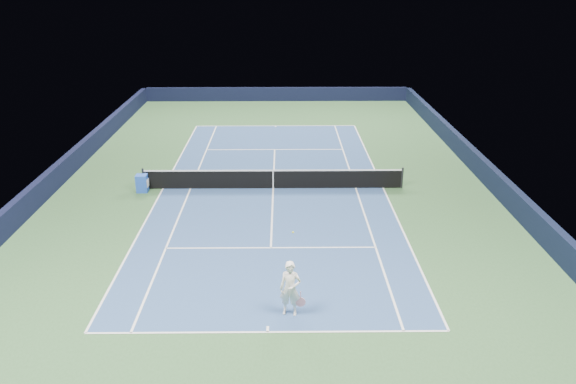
{
  "coord_description": "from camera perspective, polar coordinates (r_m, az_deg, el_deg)",
  "views": [
    {
      "loc": [
        0.47,
        -26.0,
        10.2
      ],
      "look_at": [
        0.71,
        -3.0,
        1.0
      ],
      "focal_mm": 35.0,
      "sensor_mm": 36.0,
      "label": 1
    }
  ],
  "objects": [
    {
      "name": "wall_left",
      "position": [
        29.94,
        -22.72,
        1.25
      ],
      "size": [
        0.35,
        40.0,
        1.1
      ],
      "primitive_type": "cube",
      "color": "black",
      "rests_on": "ground"
    },
    {
      "name": "tennis_player",
      "position": [
        17.72,
        0.24,
        -9.79
      ],
      "size": [
        0.85,
        1.31,
        2.41
      ],
      "color": "white",
      "rests_on": "ground"
    },
    {
      "name": "center_mark_far",
      "position": [
        39.09,
        -1.27,
        6.69
      ],
      "size": [
        0.08,
        0.3,
        0.0
      ],
      "primitive_type": "cube",
      "color": "white",
      "rests_on": "ground"
    },
    {
      "name": "sideline_singles_right",
      "position": [
        28.16,
        6.89,
        0.42
      ],
      "size": [
        0.08,
        23.77,
        0.0
      ],
      "primitive_type": "cube",
      "color": "white",
      "rests_on": "ground"
    },
    {
      "name": "sideline_doubles_left",
      "position": [
        28.55,
        -12.59,
        0.34
      ],
      "size": [
        0.08,
        23.77,
        0.0
      ],
      "primitive_type": "cube",
      "color": "white",
      "rests_on": "ground"
    },
    {
      "name": "court_surface",
      "position": [
        27.93,
        -1.51,
        0.38
      ],
      "size": [
        10.97,
        23.77,
        0.01
      ],
      "primitive_type": "cube",
      "color": "navy",
      "rests_on": "ground"
    },
    {
      "name": "sideline_singles_left",
      "position": [
        28.3,
        -9.87,
        0.36
      ],
      "size": [
        0.08,
        23.77,
        0.0
      ],
      "primitive_type": "cube",
      "color": "white",
      "rests_on": "ground"
    },
    {
      "name": "tennis_net",
      "position": [
        27.75,
        -1.52,
        1.35
      ],
      "size": [
        12.9,
        0.1,
        1.07
      ],
      "color": "black",
      "rests_on": "ground"
    },
    {
      "name": "wall_right",
      "position": [
        29.6,
        19.93,
        1.42
      ],
      "size": [
        0.35,
        40.0,
        1.1
      ],
      "primitive_type": "cube",
      "color": "black",
      "rests_on": "ground"
    },
    {
      "name": "service_line_far",
      "position": [
        33.97,
        -1.36,
        4.34
      ],
      "size": [
        8.23,
        0.08,
        0.0
      ],
      "primitive_type": "cube",
      "color": "white",
      "rests_on": "ground"
    },
    {
      "name": "center_service_line",
      "position": [
        27.93,
        -1.51,
        0.39
      ],
      "size": [
        0.08,
        12.8,
        0.0
      ],
      "primitive_type": "cube",
      "color": "white",
      "rests_on": "ground"
    },
    {
      "name": "sponsor_cube",
      "position": [
        28.28,
        -14.6,
        0.86
      ],
      "size": [
        0.57,
        0.49,
        0.87
      ],
      "color": "blue",
      "rests_on": "ground"
    },
    {
      "name": "sideline_doubles_right",
      "position": [
        28.37,
        9.63,
        0.43
      ],
      "size": [
        0.08,
        23.77,
        0.0
      ],
      "primitive_type": "cube",
      "color": "white",
      "rests_on": "ground"
    },
    {
      "name": "baseline_far",
      "position": [
        39.23,
        -1.26,
        6.74
      ],
      "size": [
        10.97,
        0.08,
        0.0
      ],
      "primitive_type": "cube",
      "color": "white",
      "rests_on": "ground"
    },
    {
      "name": "baseline_near",
      "position": [
        17.42,
        -2.09,
        -14.03
      ],
      "size": [
        10.97,
        0.08,
        0.0
      ],
      "primitive_type": "cube",
      "color": "white",
      "rests_on": "ground"
    },
    {
      "name": "wall_far",
      "position": [
        46.83,
        -1.17,
        9.91
      ],
      "size": [
        22.0,
        0.35,
        1.1
      ],
      "primitive_type": "cube",
      "color": "black",
      "rests_on": "ground"
    },
    {
      "name": "service_line_near",
      "position": [
        22.1,
        -1.75,
        -5.68
      ],
      "size": [
        8.23,
        0.08,
        0.0
      ],
      "primitive_type": "cube",
      "color": "white",
      "rests_on": "ground"
    },
    {
      "name": "center_mark_near",
      "position": [
        17.54,
        -2.08,
        -13.75
      ],
      "size": [
        0.08,
        0.3,
        0.0
      ],
      "primitive_type": "cube",
      "color": "white",
      "rests_on": "ground"
    },
    {
      "name": "ground",
      "position": [
        27.93,
        -1.51,
        0.38
      ],
      "size": [
        40.0,
        40.0,
        0.0
      ],
      "primitive_type": "plane",
      "color": "#2E542D",
      "rests_on": "ground"
    }
  ]
}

